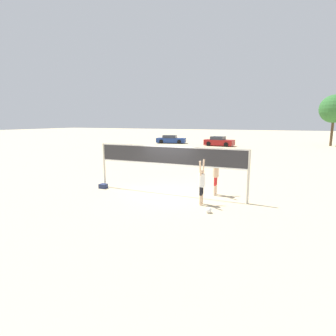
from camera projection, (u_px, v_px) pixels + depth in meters
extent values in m
plane|color=#C6B28C|center=(168.00, 194.00, 13.04)|extent=(200.00, 200.00, 0.00)
cylinder|color=beige|center=(104.00, 165.00, 14.33)|extent=(0.10, 0.10, 2.40)
cylinder|color=beige|center=(249.00, 177.00, 11.33)|extent=(0.10, 0.10, 2.40)
cube|color=#2D2D33|center=(168.00, 155.00, 12.70)|extent=(7.51, 0.02, 0.91)
cube|color=white|center=(168.00, 147.00, 12.62)|extent=(7.51, 0.03, 0.06)
cube|color=white|center=(168.00, 164.00, 12.77)|extent=(7.51, 0.03, 0.06)
cylinder|color=beige|center=(201.00, 200.00, 11.27)|extent=(0.11, 0.11, 0.44)
cylinder|color=black|center=(201.00, 191.00, 11.20)|extent=(0.12, 0.12, 0.36)
cylinder|color=beige|center=(202.00, 199.00, 11.45)|extent=(0.11, 0.11, 0.44)
cylinder|color=black|center=(202.00, 190.00, 11.38)|extent=(0.12, 0.12, 0.36)
cylinder|color=white|center=(202.00, 180.00, 11.21)|extent=(0.28, 0.28, 0.57)
sphere|color=beige|center=(202.00, 171.00, 11.14)|extent=(0.22, 0.22, 0.22)
cylinder|color=beige|center=(200.00, 168.00, 10.90)|extent=(0.08, 0.21, 0.63)
cylinder|color=beige|center=(203.00, 167.00, 11.32)|extent=(0.08, 0.21, 0.63)
cylinder|color=beige|center=(216.00, 190.00, 12.91)|extent=(0.11, 0.11, 0.49)
cylinder|color=red|center=(216.00, 181.00, 12.83)|extent=(0.12, 0.12, 0.40)
cylinder|color=beige|center=(215.00, 191.00, 12.73)|extent=(0.11, 0.11, 0.49)
cylinder|color=red|center=(215.00, 182.00, 12.65)|extent=(0.12, 0.12, 0.40)
cylinder|color=beige|center=(216.00, 171.00, 12.65)|extent=(0.28, 0.28, 0.64)
sphere|color=beige|center=(216.00, 162.00, 12.57)|extent=(0.25, 0.25, 0.25)
cylinder|color=beige|center=(217.00, 157.00, 12.76)|extent=(0.08, 0.23, 0.71)
cylinder|color=beige|center=(215.00, 158.00, 12.32)|extent=(0.08, 0.23, 0.71)
sphere|color=white|center=(209.00, 210.00, 10.34)|extent=(0.24, 0.24, 0.24)
cube|color=navy|center=(103.00, 186.00, 14.14)|extent=(0.39, 0.34, 0.24)
cube|color=navy|center=(171.00, 140.00, 42.77)|extent=(4.98, 2.73, 0.74)
cube|color=#2D333D|center=(170.00, 137.00, 42.71)|extent=(2.42, 2.05, 0.45)
cylinder|color=black|center=(181.00, 141.00, 43.33)|extent=(0.67, 0.35, 0.64)
cylinder|color=black|center=(179.00, 142.00, 41.69)|extent=(0.67, 0.35, 0.64)
cylinder|color=black|center=(164.00, 141.00, 43.91)|extent=(0.67, 0.35, 0.64)
cylinder|color=black|center=(161.00, 142.00, 42.27)|extent=(0.67, 0.35, 0.64)
cube|color=maroon|center=(219.00, 142.00, 38.12)|extent=(4.33, 2.25, 0.79)
cube|color=#2D333D|center=(218.00, 138.00, 38.11)|extent=(2.03, 1.88, 0.47)
cylinder|color=black|center=(230.00, 144.00, 38.30)|extent=(0.66, 0.28, 0.64)
cylinder|color=black|center=(226.00, 145.00, 36.78)|extent=(0.66, 0.28, 0.64)
cylinder|color=black|center=(213.00, 143.00, 39.53)|extent=(0.66, 0.28, 0.64)
cylinder|color=black|center=(209.00, 144.00, 38.01)|extent=(0.66, 0.28, 0.64)
cylinder|color=#4C3823|center=(332.00, 131.00, 37.81)|extent=(0.34, 0.34, 4.21)
sphere|color=#2D662D|center=(334.00, 109.00, 37.25)|extent=(3.98, 3.98, 3.98)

